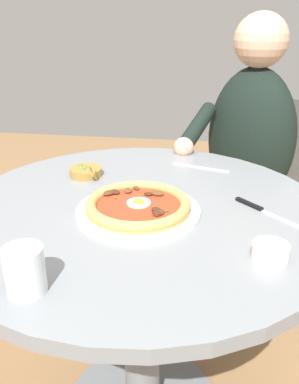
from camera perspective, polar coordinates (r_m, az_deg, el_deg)
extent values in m
cylinder|color=gray|center=(1.02, -1.22, -2.73)|extent=(0.95, 0.95, 0.03)
cylinder|color=slate|center=(1.22, -1.06, -17.77)|extent=(0.11, 0.11, 0.68)
cylinder|color=white|center=(0.97, -1.52, -2.65)|extent=(0.30, 0.30, 0.01)
cylinder|color=tan|center=(0.97, -1.53, -2.23)|extent=(0.25, 0.25, 0.01)
torus|color=tan|center=(0.96, -1.53, -1.72)|extent=(0.25, 0.25, 0.03)
cylinder|color=red|center=(0.97, -1.53, -1.96)|extent=(0.24, 0.24, 0.00)
cylinder|color=white|center=(0.97, -1.78, -1.52)|extent=(0.06, 0.06, 0.00)
ellipsoid|color=yellow|center=(0.97, -1.78, -1.42)|extent=(0.03, 0.03, 0.02)
ellipsoid|color=#3D2314|center=(0.92, 1.00, -3.00)|extent=(0.02, 0.03, 0.01)
ellipsoid|color=#4C2D19|center=(1.05, -1.92, 0.57)|extent=(0.03, 0.03, 0.01)
ellipsoid|color=#3D2314|center=(1.01, -0.21, -0.26)|extent=(0.02, 0.02, 0.01)
ellipsoid|color=#3D2314|center=(1.03, -4.97, 0.04)|extent=(0.03, 0.04, 0.01)
ellipsoid|color=brown|center=(1.02, 1.10, -0.16)|extent=(0.03, 0.04, 0.01)
ellipsoid|color=#4C2D19|center=(0.92, 1.28, -2.91)|extent=(0.04, 0.04, 0.01)
ellipsoid|color=brown|center=(1.03, -3.04, 0.23)|extent=(0.03, 0.03, 0.01)
ellipsoid|color=#3D2314|center=(0.93, 0.95, -2.49)|extent=(0.02, 0.03, 0.01)
ellipsoid|color=#4C2D19|center=(1.02, -5.88, -0.12)|extent=(0.04, 0.04, 0.01)
ellipsoid|color=#2D6B28|center=(0.93, 2.51, -2.67)|extent=(0.01, 0.01, 0.00)
ellipsoid|color=#2D6B28|center=(1.00, -4.86, -0.82)|extent=(0.01, 0.01, 0.00)
ellipsoid|color=#2D6B28|center=(0.90, -5.47, -3.81)|extent=(0.01, 0.01, 0.00)
cylinder|color=silver|center=(0.73, -17.26, -10.54)|extent=(0.07, 0.07, 0.08)
cylinder|color=silver|center=(0.74, -17.01, -12.22)|extent=(0.06, 0.06, 0.03)
cube|color=silver|center=(0.99, 18.58, -3.86)|extent=(0.10, 0.10, 0.00)
cube|color=black|center=(1.04, 13.95, -1.65)|extent=(0.06, 0.07, 0.01)
cylinder|color=white|center=(0.82, 16.73, -8.15)|extent=(0.07, 0.07, 0.03)
cylinder|color=olive|center=(0.82, 16.80, -7.65)|extent=(0.06, 0.06, 0.01)
cylinder|color=olive|center=(1.21, -9.01, 2.86)|extent=(0.09, 0.09, 0.02)
torus|color=olive|center=(1.15, -8.09, 2.85)|extent=(0.03, 0.03, 0.03)
ellipsoid|color=#516B2D|center=(1.19, -9.33, 2.99)|extent=(0.02, 0.02, 0.02)
ellipsoid|color=#516B2D|center=(1.20, -8.61, 3.18)|extent=(0.02, 0.02, 0.02)
ellipsoid|color=#516B2D|center=(1.22, -9.71, 3.54)|extent=(0.02, 0.02, 0.02)
ellipsoid|color=#516B2D|center=(1.20, -8.35, 3.23)|extent=(0.02, 0.02, 0.02)
ellipsoid|color=#516B2D|center=(1.20, -8.98, 3.27)|extent=(0.02, 0.02, 0.02)
cube|color=#BCBCC1|center=(1.26, 7.22, 3.46)|extent=(0.06, 0.18, 0.00)
cube|color=#282833|center=(1.82, 12.56, -7.85)|extent=(0.40, 0.43, 0.45)
ellipsoid|color=black|center=(1.62, 14.13, 7.30)|extent=(0.35, 0.41, 0.55)
sphere|color=tan|center=(1.56, 15.54, 20.03)|extent=(0.19, 0.19, 0.19)
cylinder|color=black|center=(1.47, 6.60, 8.89)|extent=(0.26, 0.15, 0.15)
sphere|color=tan|center=(1.39, 4.85, 6.31)|extent=(0.07, 0.07, 0.07)
cube|color=#504A45|center=(1.75, 13.90, -0.34)|extent=(0.53, 0.53, 0.02)
cube|color=#504A45|center=(1.85, 16.68, 7.16)|extent=(0.18, 0.33, 0.37)
cylinder|color=#4C4742|center=(1.78, 5.59, -7.96)|extent=(0.02, 0.02, 0.46)
cylinder|color=#4C4742|center=(1.67, 16.54, -11.38)|extent=(0.02, 0.02, 0.46)
cylinder|color=#4C4742|center=(2.06, 10.50, -3.51)|extent=(0.02, 0.02, 0.46)
cylinder|color=#4C4742|center=(1.97, 20.01, -6.10)|extent=(0.02, 0.02, 0.46)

